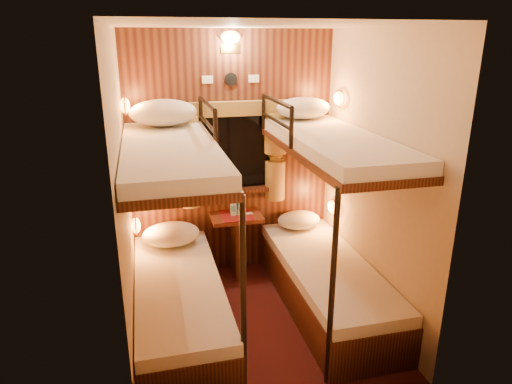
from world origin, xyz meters
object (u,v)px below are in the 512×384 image
object	(u,v)px
bunk_right	(327,250)
bottle_left	(239,204)
bunk_left	(177,268)
table	(237,237)
bottle_right	(233,207)

from	to	relation	value
bunk_right	bottle_left	bearing A→B (deg)	127.28
bunk_left	table	xyz separation A→B (m)	(0.65, 0.78, -0.14)
bunk_left	bunk_right	size ratio (longest dim) A/B	1.00
bunk_right	bottle_left	size ratio (longest dim) A/B	7.33
bunk_left	bunk_right	distance (m)	1.30
bunk_right	bottle_left	xyz separation A→B (m)	(-0.61, 0.80, 0.20)
table	bottle_left	xyz separation A→B (m)	(0.04, 0.02, 0.35)
bunk_right	bottle_right	world-z (taller)	bunk_right
bunk_left	bunk_right	world-z (taller)	same
table	bottle_right	bearing A→B (deg)	-167.48
bunk_left	bottle_right	world-z (taller)	bunk_left
table	bottle_right	size ratio (longest dim) A/B	3.07
bunk_right	bottle_right	xyz separation A→B (m)	(-0.68, 0.77, 0.18)
bunk_right	bottle_right	bearing A→B (deg)	131.20
table	bottle_right	world-z (taller)	bottle_right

